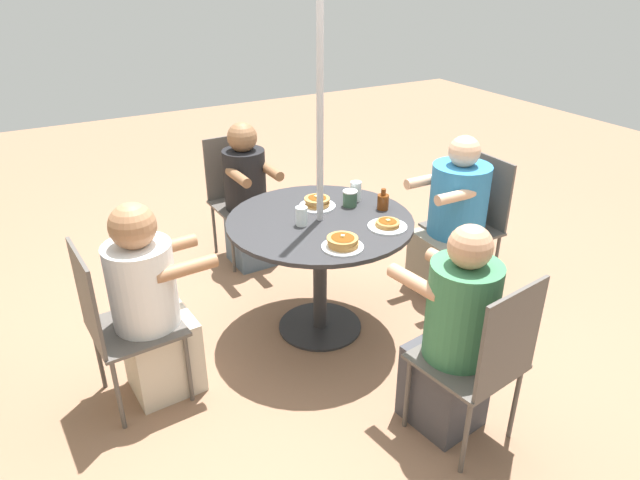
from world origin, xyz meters
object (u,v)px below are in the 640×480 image
diner_south (151,310)px  drinking_glass_a (356,191)px  drinking_glass_b (302,216)px  diner_west (453,339)px  patio_chair_west (484,357)px  patio_chair_east (238,191)px  syrup_bottle (383,201)px  patio_table (320,241)px  pancake_plate_c (387,225)px  patio_chair_north (473,215)px  diner_north (453,224)px  diner_east (247,200)px  pancake_plate_a (317,203)px  pancake_plate_b (343,243)px  coffee_cup (350,198)px  patio_chair_south (116,319)px

diner_south → drinking_glass_a: bearing=94.8°
drinking_glass_a → drinking_glass_b: bearing=108.6°
diner_west → patio_chair_west: bearing=-90.0°
patio_chair_east → syrup_bottle: patio_chair_east is taller
patio_table → pancake_plate_c: pancake_plate_c is taller
diner_south → pancake_plate_c: 1.36m
patio_chair_north → drinking_glass_a: bearing=80.8°
diner_north → diner_south: size_ratio=1.00×
patio_chair_north → drinking_glass_b: patio_chair_north is taller
diner_north → syrup_bottle: size_ratio=8.50×
diner_east → pancake_plate_a: bearing=95.2°
pancake_plate_a → pancake_plate_b: size_ratio=1.00×
syrup_bottle → drinking_glass_a: (0.20, 0.07, 0.01)m
diner_south → pancake_plate_a: bearing=98.2°
pancake_plate_c → coffee_cup: 0.37m
diner_west → drinking_glass_b: (1.02, 0.28, 0.30)m
patio_chair_north → pancake_plate_a: bearing=81.7°
diner_east → coffee_cup: bearing=105.1°
diner_north → pancake_plate_b: bearing=108.6°
pancake_plate_a → pancake_plate_c: pancake_plate_a is taller
diner_east → pancake_plate_c: (-1.32, -0.32, 0.27)m
pancake_plate_b → diner_west: bearing=-161.4°
pancake_plate_c → patio_chair_east: bearing=12.1°
diner_east → pancake_plate_b: size_ratio=4.88×
diner_north → diner_west: bearing=139.4°
patio_chair_east → diner_west: 2.26m
patio_chair_north → pancake_plate_b: 1.37m
patio_table → drinking_glass_b: size_ratio=10.07×
patio_chair_south → patio_table: bearing=90.0°
pancake_plate_b → patio_chair_east: bearing=-1.0°
diner_south → diner_west: size_ratio=0.99×
diner_north → pancake_plate_a: size_ratio=4.97×
patio_chair_east → syrup_bottle: (-1.28, -0.45, 0.29)m
pancake_plate_a → patio_chair_west: bearing=-175.8°
pancake_plate_a → pancake_plate_b: 0.56m
diner_south → drinking_glass_a: size_ratio=9.03×
patio_table → diner_west: bearing=-171.7°
diner_north → diner_east: size_ratio=1.02×
patio_chair_east → coffee_cup: (-1.14, -0.30, 0.29)m
pancake_plate_b → drinking_glass_a: size_ratio=1.82×
pancake_plate_c → pancake_plate_a: bearing=24.5°
patio_chair_south → drinking_glass_a: patio_chair_south is taller
coffee_cup → pancake_plate_b: bearing=144.2°
patio_chair_south → pancake_plate_a: patio_chair_south is taller
diner_north → drinking_glass_a: diner_north is taller
patio_chair_north → pancake_plate_b: (-0.36, 1.29, 0.27)m
pancake_plate_a → coffee_cup: 0.20m
pancake_plate_a → drinking_glass_b: 0.27m
patio_chair_east → drinking_glass_a: size_ratio=7.54×
drinking_glass_a → coffee_cup: bearing=126.3°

